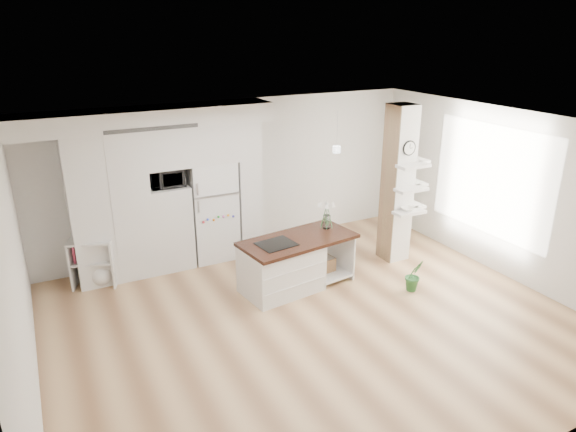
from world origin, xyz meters
The scene contains 14 objects.
floor centered at (0.00, 0.00, 0.00)m, with size 7.00×6.00×0.01m, color tan.
room centered at (0.00, 0.00, 1.86)m, with size 7.04×6.04×2.72m.
cabinet_wall centered at (-1.45, 2.67, 1.51)m, with size 4.00×0.71×2.70m.
refrigerator centered at (-0.53, 2.68, 0.88)m, with size 0.78×0.69×1.75m.
column centered at (2.38, 1.13, 1.35)m, with size 0.69×0.90×2.70m.
window centered at (3.48, 0.30, 1.50)m, with size 2.40×2.40×0.00m, color white.
pendant_light centered at (1.70, 0.15, 2.12)m, with size 0.12×0.12×0.10m, color white.
kitchen_island centered at (0.09, 1.00, 0.43)m, with size 1.89×1.08×1.38m.
bookshelf centered at (-2.53, 2.49, 0.34)m, with size 0.75×0.57×0.78m.
floor_plant_a centered at (1.81, 0.07, 0.26)m, with size 0.28×0.23×0.51m, color #2B6C31.
floor_plant_b centered at (3.00, 2.00, 0.27)m, with size 0.30×0.30×0.53m, color #2B6C31.
microwave centered at (-1.27, 2.62, 1.57)m, with size 0.54×0.37×0.30m, color #2D2D2D.
shelf_plant centered at (2.63, 1.30, 1.52)m, with size 0.27×0.23×0.30m, color #2B6C31.
decor_bowl centered at (2.30, 0.90, 1.00)m, with size 0.22×0.22×0.05m, color white.
Camera 1 is at (-3.17, -5.37, 3.87)m, focal length 32.00 mm.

